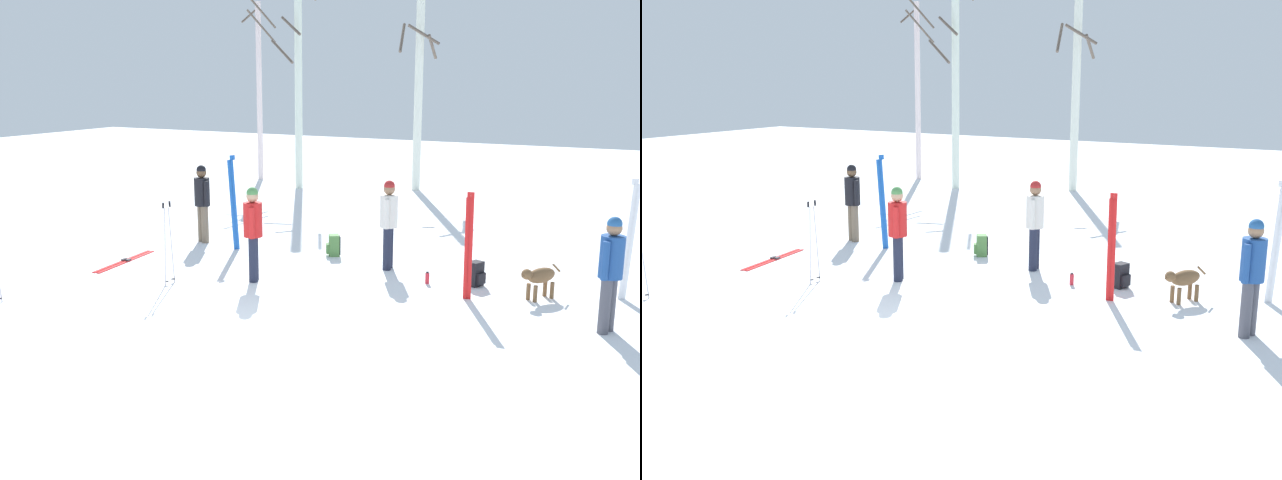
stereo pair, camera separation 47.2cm
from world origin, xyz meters
TOP-DOWN VIEW (x-y plane):
  - ground_plane at (0.00, 0.00)m, footprint 60.00×60.00m
  - person_0 at (-1.27, 2.54)m, footprint 0.34×0.47m
  - person_1 at (-3.94, 4.66)m, footprint 0.47×0.34m
  - person_2 at (0.57, 4.42)m, footprint 0.34×0.51m
  - person_3 at (4.74, 2.60)m, footprint 0.34×0.50m
  - dog at (3.55, 3.75)m, footprint 0.52×0.78m
  - ski_pair_planted_0 at (4.82, 4.43)m, footprint 0.19×0.14m
  - ski_pair_planted_1 at (2.48, 3.23)m, footprint 0.15×0.03m
  - ski_pair_planted_2 at (-2.92, 4.36)m, footprint 0.13×0.22m
  - ski_pair_lying_0 at (-4.29, 2.50)m, footprint 0.40×1.86m
  - ski_poles_1 at (-2.48, 1.65)m, footprint 0.07×0.28m
  - backpack_0 at (2.39, 4.06)m, footprint 0.33×0.31m
  - backpack_1 at (-0.81, 4.86)m, footprint 0.34×0.33m
  - water_bottle_0 at (1.59, 3.80)m, footprint 0.07×0.07m
  - birch_tree_0 at (-7.99, 13.57)m, footprint 1.30×1.29m
  - birch_tree_1 at (-5.78, 12.35)m, footprint 1.59×1.58m
  - birch_tree_2 at (-2.30, 13.76)m, footprint 1.43×1.17m

SIDE VIEW (x-z plane):
  - ground_plane at x=0.00m, z-range 0.00..0.00m
  - ski_pair_lying_0 at x=-4.29m, z-range -0.01..0.03m
  - water_bottle_0 at x=1.59m, z-range -0.01..0.21m
  - backpack_0 at x=2.39m, z-range -0.01..0.43m
  - backpack_1 at x=-0.81m, z-range -0.01..0.43m
  - dog at x=3.55m, z-range 0.10..0.67m
  - ski_poles_1 at x=-2.48m, z-range 0.05..1.54m
  - ski_pair_planted_1 at x=2.48m, z-range -0.01..1.80m
  - person_0 at x=-1.27m, z-range 0.12..1.84m
  - person_1 at x=-3.94m, z-range 0.12..1.84m
  - person_2 at x=0.57m, z-range 0.12..1.84m
  - person_3 at x=4.74m, z-range 0.12..1.84m
  - ski_pair_planted_2 at x=-2.92m, z-range -0.01..2.01m
  - ski_pair_planted_0 at x=4.82m, z-range -0.01..2.02m
  - birch_tree_2 at x=-2.30m, z-range 0.10..6.23m
  - birch_tree_0 at x=-7.99m, z-range 0.03..6.32m
  - birch_tree_1 at x=-5.78m, z-range 0.09..6.98m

